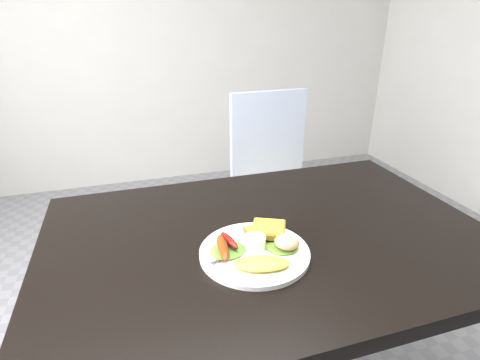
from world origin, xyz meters
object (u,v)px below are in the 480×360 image
object	(u,v)px
person	(173,194)
plate	(254,253)
dining_chair	(280,194)
dining_table	(269,239)

from	to	relation	value
person	plate	size ratio (longest dim) A/B	4.81
dining_chair	plate	bearing A→B (deg)	-119.26
dining_chair	plate	distance (m)	1.02
dining_chair	person	distance (m)	0.66
dining_table	person	xyz separation A→B (m)	(-0.20, 0.52, -0.07)
dining_table	person	distance (m)	0.56
dining_table	plate	xyz separation A→B (m)	(-0.07, -0.09, 0.03)
dining_table	plate	size ratio (longest dim) A/B	4.41
dining_table	plate	world-z (taller)	plate
dining_chair	person	xyz separation A→B (m)	(-0.57, -0.26, 0.21)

